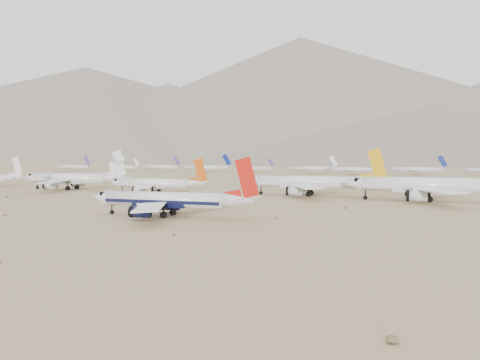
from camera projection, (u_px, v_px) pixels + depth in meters
The scene contains 9 objects.
ground at pixel (184, 216), 121.55m from camera, with size 7000.00×7000.00×0.00m, color #9C7F5B.
main_airliner at pixel (170, 200), 119.53m from camera, with size 43.96×42.94×15.51m.
row2_navy_widebody at pixel (431, 186), 159.26m from camera, with size 55.33×54.11×19.68m.
row2_gold_tail at pixel (312, 183), 181.40m from camera, with size 52.05×50.90×18.53m.
row2_orange_tail at pixel (157, 184), 191.31m from camera, with size 41.44×40.54×14.78m.
row2_white_trijet at pixel (75, 178), 213.59m from camera, with size 51.76×50.58×18.34m.
distant_storage_row at pixel (283, 168), 413.03m from camera, with size 478.28×58.80×15.13m.
mountain_range at pixel (401, 106), 1652.20m from camera, with size 7354.00×3024.00×470.00m.
desert_scrub at pixel (132, 233), 93.13m from camera, with size 261.14×121.67×0.63m.
Camera 1 is at (51.74, -110.22, 15.71)m, focal length 35.00 mm.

